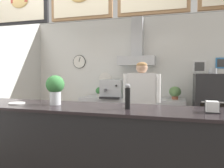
{
  "coord_description": "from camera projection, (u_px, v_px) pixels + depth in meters",
  "views": [
    {
      "loc": [
        1.09,
        -2.44,
        1.47
      ],
      "look_at": [
        0.13,
        0.83,
        1.29
      ],
      "focal_mm": 34.84,
      "sensor_mm": 36.0,
      "label": 1
    }
  ],
  "objects": [
    {
      "name": "potted_oregano",
      "position": [
        100.0,
        91.0,
        4.9
      ],
      "size": [
        0.18,
        0.18,
        0.22
      ],
      "color": "beige",
      "rests_on": "back_prep_counter"
    },
    {
      "name": "pizza_oven",
      "position": [
        212.0,
        113.0,
        4.01
      ],
      "size": [
        0.63,
        0.71,
        1.55
      ],
      "color": "#232326",
      "rests_on": "ground_plane"
    },
    {
      "name": "shop_worker",
      "position": [
        142.0,
        109.0,
        3.57
      ],
      "size": [
        0.6,
        0.26,
        1.64
      ],
      "rotation": [
        0.0,
        0.0,
        3.23
      ],
      "color": "#232328",
      "rests_on": "ground_plane"
    },
    {
      "name": "potted_thyme",
      "position": [
        175.0,
        92.0,
        4.48
      ],
      "size": [
        0.24,
        0.24,
        0.27
      ],
      "color": "#9E563D",
      "rests_on": "back_prep_counter"
    },
    {
      "name": "potted_basil",
      "position": [
        129.0,
        92.0,
        4.75
      ],
      "size": [
        0.2,
        0.2,
        0.22
      ],
      "color": "#4C4C51",
      "rests_on": "back_prep_counter"
    },
    {
      "name": "basil_vase",
      "position": [
        55.0,
        88.0,
        2.52
      ],
      "size": [
        0.21,
        0.21,
        0.34
      ],
      "color": "silver",
      "rests_on": "service_counter"
    },
    {
      "name": "espresso_machine",
      "position": [
        113.0,
        89.0,
        4.81
      ],
      "size": [
        0.48,
        0.56,
        0.4
      ],
      "color": "#B7BABF",
      "rests_on": "back_prep_counter"
    },
    {
      "name": "service_counter",
      "position": [
        75.0,
        153.0,
        2.48
      ],
      "size": [
        3.44,
        0.7,
        1.1
      ],
      "color": "black",
      "rests_on": "ground_plane"
    },
    {
      "name": "pepper_grinder",
      "position": [
        128.0,
        97.0,
        2.22
      ],
      "size": [
        0.06,
        0.06,
        0.26
      ],
      "color": "black",
      "rests_on": "service_counter"
    },
    {
      "name": "back_wall_assembly",
      "position": [
        127.0,
        72.0,
        4.93
      ],
      "size": [
        4.8,
        2.75,
        2.74
      ],
      "color": "gray",
      "rests_on": "ground_plane"
    },
    {
      "name": "back_prep_counter",
      "position": [
        131.0,
        119.0,
        4.76
      ],
      "size": [
        2.25,
        0.57,
        0.91
      ],
      "color": "#B7BABF",
      "rests_on": "ground_plane"
    },
    {
      "name": "condiment_plate",
      "position": [
        17.0,
        103.0,
        2.61
      ],
      "size": [
        0.19,
        0.19,
        0.01
      ],
      "color": "white",
      "rests_on": "service_counter"
    },
    {
      "name": "napkin_holder",
      "position": [
        212.0,
        107.0,
        2.03
      ],
      "size": [
        0.13,
        0.12,
        0.12
      ],
      "color": "#262628",
      "rests_on": "service_counter"
    }
  ]
}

